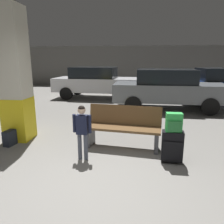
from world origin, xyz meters
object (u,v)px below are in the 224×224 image
(structural_pillar, at_px, (14,76))
(bench, at_px, (123,127))
(parked_car_near, at_px, (168,88))
(backpack_dark_floor, at_px, (9,138))
(parked_car_far, at_px, (96,82))
(child, at_px, (82,127))
(suitcase, at_px, (172,146))
(backpack_bright, at_px, (174,123))

(structural_pillar, bearing_deg, bench, -4.73)
(structural_pillar, relative_size, parked_car_near, 0.72)
(backpack_dark_floor, bearing_deg, parked_car_far, 82.84)
(child, relative_size, backpack_dark_floor, 3.09)
(backpack_dark_floor, relative_size, parked_car_near, 0.08)
(structural_pillar, distance_m, suitcase, 3.72)
(suitcase, xyz_separation_m, backpack_bright, (0.00, -0.00, 0.45))
(structural_pillar, xyz_separation_m, parked_car_far, (0.77, 5.88, -0.69))
(child, distance_m, backpack_dark_floor, 1.92)
(backpack_bright, bearing_deg, structural_pillar, 165.81)
(suitcase, xyz_separation_m, backpack_dark_floor, (-3.45, 0.44, -0.15))
(backpack_dark_floor, distance_m, parked_car_far, 6.38)
(structural_pillar, distance_m, bench, 2.71)
(backpack_bright, distance_m, backpack_dark_floor, 3.53)
(child, bearing_deg, backpack_dark_floor, 164.50)
(backpack_bright, bearing_deg, parked_car_far, 111.49)
(bench, bearing_deg, structural_pillar, 175.27)
(suitcase, bearing_deg, parked_car_near, 83.70)
(bench, bearing_deg, parked_car_far, 105.76)
(bench, height_order, backpack_bright, backpack_bright)
(structural_pillar, distance_m, backpack_bright, 3.61)
(parked_car_far, bearing_deg, parked_car_near, -34.63)
(structural_pillar, distance_m, child, 2.16)
(structural_pillar, bearing_deg, child, -27.43)
(structural_pillar, xyz_separation_m, backpack_bright, (3.42, -0.87, -0.72))
(child, height_order, parked_car_far, parked_car_far)
(backpack_bright, relative_size, parked_car_far, 0.08)
(parked_car_far, bearing_deg, backpack_dark_floor, -97.16)
(structural_pillar, height_order, bench, structural_pillar)
(suitcase, relative_size, parked_car_near, 0.15)
(backpack_bright, xyz_separation_m, parked_car_far, (-2.65, 6.74, 0.03))
(structural_pillar, height_order, child, structural_pillar)
(suitcase, distance_m, backpack_bright, 0.45)
(bench, relative_size, backpack_bright, 4.86)
(structural_pillar, relative_size, parked_car_far, 0.72)
(bench, bearing_deg, suitcase, -35.14)
(structural_pillar, xyz_separation_m, child, (1.77, -0.92, -0.84))
(backpack_dark_floor, height_order, parked_car_far, parked_car_far)
(structural_pillar, bearing_deg, parked_car_near, 43.25)
(backpack_bright, bearing_deg, child, -178.27)
(backpack_bright, distance_m, parked_car_near, 4.59)
(structural_pillar, distance_m, backpack_dark_floor, 1.39)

